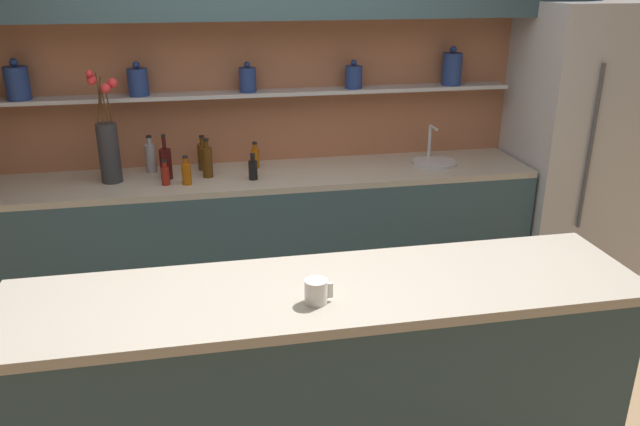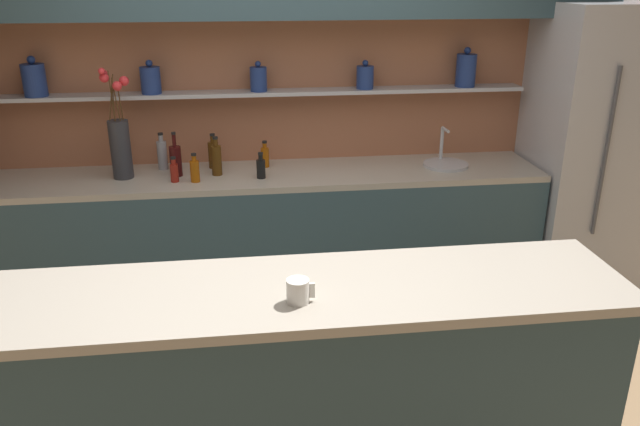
# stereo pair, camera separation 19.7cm
# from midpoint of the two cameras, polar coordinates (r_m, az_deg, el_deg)

# --- Properties ---
(ground_plane) EXTENTS (12.00, 12.00, 0.00)m
(ground_plane) POSITION_cam_midpoint_polar(r_m,az_deg,el_deg) (3.45, -0.12, -17.47)
(ground_plane) COLOR olive
(back_wall_unit) EXTENTS (5.20, 0.44, 2.60)m
(back_wall_unit) POSITION_cam_midpoint_polar(r_m,az_deg,el_deg) (4.26, -2.83, 13.00)
(back_wall_unit) COLOR #A86647
(back_wall_unit) RESTS_ON ground_plane
(back_counter_unit) EXTENTS (3.68, 0.62, 0.92)m
(back_counter_unit) POSITION_cam_midpoint_polar(r_m,az_deg,el_deg) (4.27, -3.60, -2.24)
(back_counter_unit) COLOR #334C56
(back_counter_unit) RESTS_ON ground_plane
(island_counter) EXTENTS (2.49, 0.61, 1.02)m
(island_counter) POSITION_cam_midpoint_polar(r_m,az_deg,el_deg) (2.69, 1.45, -16.39)
(island_counter) COLOR #334C56
(island_counter) RESTS_ON ground_plane
(refrigerator) EXTENTS (0.84, 0.73, 1.98)m
(refrigerator) POSITION_cam_midpoint_polar(r_m,az_deg,el_deg) (4.76, 24.93, 5.03)
(refrigerator) COLOR #B7B7BC
(refrigerator) RESTS_ON ground_plane
(flower_vase) EXTENTS (0.18, 0.15, 0.70)m
(flower_vase) POSITION_cam_midpoint_polar(r_m,az_deg,el_deg) (4.11, -16.54, 6.28)
(flower_vase) COLOR #2D2D33
(flower_vase) RESTS_ON back_counter_unit
(sink_fixture) EXTENTS (0.30, 0.30, 0.25)m
(sink_fixture) POSITION_cam_midpoint_polar(r_m,az_deg,el_deg) (4.36, 12.67, 4.52)
(sink_fixture) COLOR #B7B7BC
(sink_fixture) RESTS_ON back_counter_unit
(bottle_sauce_0) EXTENTS (0.06, 0.06, 0.17)m
(bottle_sauce_0) POSITION_cam_midpoint_polar(r_m,az_deg,el_deg) (3.99, -4.02, 4.13)
(bottle_sauce_0) COLOR black
(bottle_sauce_0) RESTS_ON back_counter_unit
(bottle_spirit_1) EXTENTS (0.07, 0.07, 0.25)m
(bottle_spirit_1) POSITION_cam_midpoint_polar(r_m,az_deg,el_deg) (4.07, -8.08, 4.88)
(bottle_spirit_1) COLOR #4C2D0C
(bottle_spirit_1) RESTS_ON back_counter_unit
(bottle_spirit_2) EXTENTS (0.06, 0.06, 0.25)m
(bottle_spirit_2) POSITION_cam_midpoint_polar(r_m,az_deg,el_deg) (4.27, -12.95, 5.25)
(bottle_spirit_2) COLOR gray
(bottle_spirit_2) RESTS_ON back_counter_unit
(bottle_sauce_3) EXTENTS (0.06, 0.06, 0.18)m
(bottle_sauce_3) POSITION_cam_midpoint_polar(r_m,az_deg,el_deg) (3.97, -9.99, 3.86)
(bottle_sauce_3) COLOR #9E4C0A
(bottle_sauce_3) RESTS_ON back_counter_unit
(bottle_sauce_4) EXTENTS (0.05, 0.05, 0.16)m
(bottle_sauce_4) POSITION_cam_midpoint_polar(r_m,az_deg,el_deg) (3.99, -11.82, 3.72)
(bottle_sauce_4) COLOR maroon
(bottle_sauce_4) RESTS_ON back_counter_unit
(bottle_spirit_5) EXTENTS (0.07, 0.07, 0.23)m
(bottle_spirit_5) POSITION_cam_midpoint_polar(r_m,az_deg,el_deg) (4.24, -8.40, 5.35)
(bottle_spirit_5) COLOR #4C2D0C
(bottle_spirit_5) RESTS_ON back_counter_unit
(bottle_wine_6) EXTENTS (0.08, 0.08, 0.29)m
(bottle_wine_6) POSITION_cam_midpoint_polar(r_m,az_deg,el_deg) (4.10, -11.72, 4.74)
(bottle_wine_6) COLOR #380C0C
(bottle_wine_6) RESTS_ON back_counter_unit
(bottle_sauce_7) EXTENTS (0.05, 0.05, 0.18)m
(bottle_sauce_7) POSITION_cam_midpoint_polar(r_m,az_deg,el_deg) (4.22, -3.72, 5.19)
(bottle_sauce_7) COLOR #9E4C0A
(bottle_sauce_7) RESTS_ON back_counter_unit
(bottle_sauce_8) EXTENTS (0.05, 0.05, 0.16)m
(bottle_sauce_8) POSITION_cam_midpoint_polar(r_m,az_deg,el_deg) (4.24, -11.81, 4.74)
(bottle_sauce_8) COLOR maroon
(bottle_sauce_8) RESTS_ON back_counter_unit
(coffee_mug) EXTENTS (0.11, 0.09, 0.09)m
(coffee_mug) POSITION_cam_midpoint_polar(r_m,az_deg,el_deg) (2.29, 0.46, -7.18)
(coffee_mug) COLOR silver
(coffee_mug) RESTS_ON island_counter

